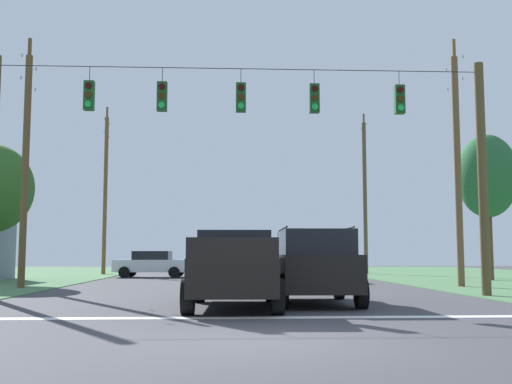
# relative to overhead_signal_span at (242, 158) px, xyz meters

# --- Properties ---
(ground_plane) EXTENTS (120.00, 120.00, 0.00)m
(ground_plane) POSITION_rel_overhead_signal_span_xyz_m (0.08, -9.85, -4.41)
(ground_plane) COLOR #3D3D42
(stop_bar_stripe) EXTENTS (13.70, 0.45, 0.01)m
(stop_bar_stripe) POSITION_rel_overhead_signal_span_xyz_m (0.08, -6.27, -4.40)
(stop_bar_stripe) COLOR white
(stop_bar_stripe) RESTS_ON ground
(lane_dash_0) EXTENTS (2.50, 0.15, 0.01)m
(lane_dash_0) POSITION_rel_overhead_signal_span_xyz_m (0.08, -0.27, -4.40)
(lane_dash_0) COLOR white
(lane_dash_0) RESTS_ON ground
(lane_dash_1) EXTENTS (2.50, 0.15, 0.01)m
(lane_dash_1) POSITION_rel_overhead_signal_span_xyz_m (0.08, 6.07, -4.40)
(lane_dash_1) COLOR white
(lane_dash_1) RESTS_ON ground
(lane_dash_2) EXTENTS (2.50, 0.15, 0.01)m
(lane_dash_2) POSITION_rel_overhead_signal_span_xyz_m (0.08, 13.27, -4.40)
(lane_dash_2) COLOR white
(lane_dash_2) RESTS_ON ground
(lane_dash_3) EXTENTS (2.50, 0.15, 0.01)m
(lane_dash_3) POSITION_rel_overhead_signal_span_xyz_m (0.08, 19.08, -4.40)
(lane_dash_3) COLOR white
(lane_dash_3) RESTS_ON ground
(lane_dash_4) EXTENTS (2.50, 0.15, 0.01)m
(lane_dash_4) POSITION_rel_overhead_signal_span_xyz_m (0.08, 26.32, -4.40)
(lane_dash_4) COLOR white
(lane_dash_4) RESTS_ON ground
(overhead_signal_span) EXTENTS (15.97, 0.31, 7.65)m
(overhead_signal_span) POSITION_rel_overhead_signal_span_xyz_m (0.00, 0.00, 0.00)
(overhead_signal_span) COLOR brown
(overhead_signal_span) RESTS_ON ground
(pickup_truck) EXTENTS (2.42, 5.46, 1.95)m
(pickup_truck) POSITION_rel_overhead_signal_span_xyz_m (-0.29, -3.77, -3.44)
(pickup_truck) COLOR black
(pickup_truck) RESTS_ON ground
(suv_black) EXTENTS (2.27, 4.83, 2.05)m
(suv_black) POSITION_rel_overhead_signal_span_xyz_m (1.89, -2.68, -3.34)
(suv_black) COLOR black
(suv_black) RESTS_ON ground
(distant_car_crossing_white) EXTENTS (4.41, 2.24, 1.52)m
(distant_car_crossing_white) POSITION_rel_overhead_signal_span_xyz_m (-4.77, 16.96, -3.62)
(distant_car_crossing_white) COLOR silver
(distant_car_crossing_white) RESTS_ON ground
(distant_car_oncoming) EXTENTS (2.29, 4.43, 1.52)m
(distant_car_oncoming) POSITION_rel_overhead_signal_span_xyz_m (4.19, 10.64, -3.62)
(distant_car_oncoming) COLOR slate
(distant_car_oncoming) RESTS_ON ground
(utility_pole_mid_right) EXTENTS (0.28, 1.95, 10.47)m
(utility_pole_mid_right) POSITION_rel_overhead_signal_span_xyz_m (9.17, 5.58, 0.77)
(utility_pole_mid_right) COLOR brown
(utility_pole_mid_right) RESTS_ON ground
(utility_pole_far_right) EXTENTS (0.27, 1.72, 11.01)m
(utility_pole_far_right) POSITION_rel_overhead_signal_span_xyz_m (9.00, 22.09, 0.97)
(utility_pole_far_right) COLOR brown
(utility_pole_far_right) RESTS_ON ground
(utility_pole_mid_left) EXTENTS (0.28, 1.88, 10.12)m
(utility_pole_mid_left) POSITION_rel_overhead_signal_span_xyz_m (-8.53, 5.36, 0.63)
(utility_pole_mid_left) COLOR brown
(utility_pole_mid_left) RESTS_ON ground
(utility_pole_far_left) EXTENTS (0.26, 1.86, 11.26)m
(utility_pole_far_left) POSITION_rel_overhead_signal_span_xyz_m (-8.54, 21.98, 1.24)
(utility_pole_far_left) COLOR brown
(utility_pole_far_left) RESTS_ON ground
(tree_roadside_far_right) EXTENTS (3.07, 3.07, 7.51)m
(tree_roadside_far_right) POSITION_rel_overhead_signal_span_xyz_m (12.95, 11.43, 0.92)
(tree_roadside_far_right) COLOR brown
(tree_roadside_far_right) RESTS_ON ground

